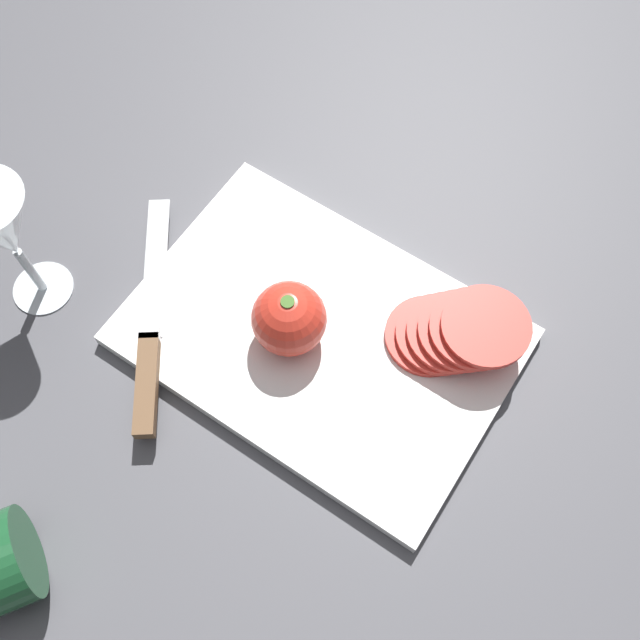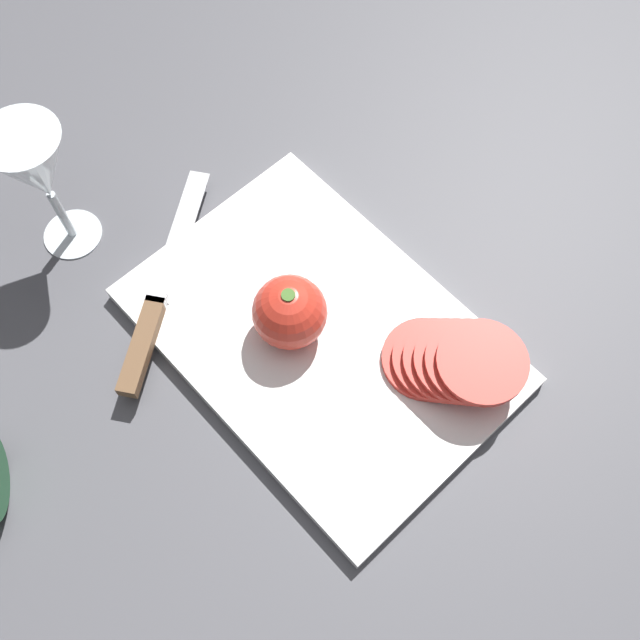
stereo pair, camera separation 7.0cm
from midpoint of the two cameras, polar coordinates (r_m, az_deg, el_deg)
ground_plane at (r=0.73m, az=1.44°, el=-4.62°), size 3.00×3.00×0.00m
cutting_board at (r=0.73m, az=2.71°, el=-1.57°), size 0.36×0.25×0.02m
wine_glass at (r=0.74m, az=-18.23°, el=10.48°), size 0.08×0.08×0.16m
whole_tomato at (r=0.70m, az=0.53°, el=0.29°), size 0.07×0.07×0.07m
knife at (r=0.74m, az=-10.15°, el=-0.25°), size 0.17×0.22×0.01m
tomato_slice_stack_near at (r=0.71m, az=12.90°, el=-3.32°), size 0.13×0.11×0.04m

